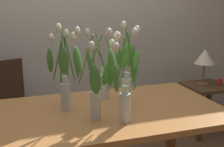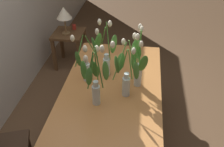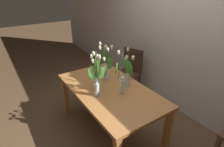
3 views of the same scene
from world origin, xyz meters
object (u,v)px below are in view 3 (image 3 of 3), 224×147
object	(u,v)px
tulip_vase_4	(97,79)
tulip_vase_1	(123,80)
tulip_vase_3	(97,74)
dining_chair	(130,70)
dining_table	(110,94)
tulip_vase_2	(127,74)
tulip_vase_0	(106,65)

from	to	relation	value
tulip_vase_4	tulip_vase_1	bearing A→B (deg)	66.68
tulip_vase_3	tulip_vase_1	bearing A→B (deg)	37.48
tulip_vase_3	tulip_vase_4	world-z (taller)	tulip_vase_4
tulip_vase_1	dining_chair	world-z (taller)	tulip_vase_1
tulip_vase_4	dining_chair	xyz separation A→B (m)	(-0.71, 1.12, -0.45)
tulip_vase_4	dining_chair	size ratio (longest dim) A/B	0.62
dining_table	tulip_vase_1	distance (m)	0.35
tulip_vase_1	tulip_vase_2	distance (m)	0.21
dining_table	tulip_vase_2	xyz separation A→B (m)	(0.07, 0.25, 0.27)
tulip_vase_1	tulip_vase_2	size ratio (longest dim) A/B	1.13
tulip_vase_3	dining_chair	bearing A→B (deg)	118.65
tulip_vase_1	tulip_vase_4	distance (m)	0.33
tulip_vase_0	tulip_vase_2	xyz separation A→B (m)	(0.32, 0.14, -0.05)
tulip_vase_0	dining_chair	bearing A→B (deg)	117.28
tulip_vase_2	tulip_vase_1	bearing A→B (deg)	-53.57
tulip_vase_1	tulip_vase_3	distance (m)	0.36
dining_table	tulip_vase_2	world-z (taller)	tulip_vase_2
tulip_vase_3	dining_chair	distance (m)	1.25
tulip_vase_1	tulip_vase_3	bearing A→B (deg)	-142.52
dining_table	dining_chair	bearing A→B (deg)	126.31
tulip_vase_0	tulip_vase_1	world-z (taller)	tulip_vase_1
dining_table	tulip_vase_0	bearing A→B (deg)	157.12
dining_table	tulip_vase_3	xyz separation A→B (m)	(-0.10, -0.13, 0.32)
tulip_vase_0	tulip_vase_3	world-z (taller)	tulip_vase_0
dining_table	tulip_vase_2	distance (m)	0.37
tulip_vase_0	tulip_vase_3	bearing A→B (deg)	-57.10
tulip_vase_0	tulip_vase_2	world-z (taller)	tulip_vase_0
tulip_vase_1	dining_table	bearing A→B (deg)	-156.34
dining_chair	tulip_vase_2	bearing A→B (deg)	-41.88
dining_table	tulip_vase_2	size ratio (longest dim) A/B	3.08
tulip_vase_1	tulip_vase_4	size ratio (longest dim) A/B	1.01
dining_table	tulip_vase_0	world-z (taller)	tulip_vase_0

